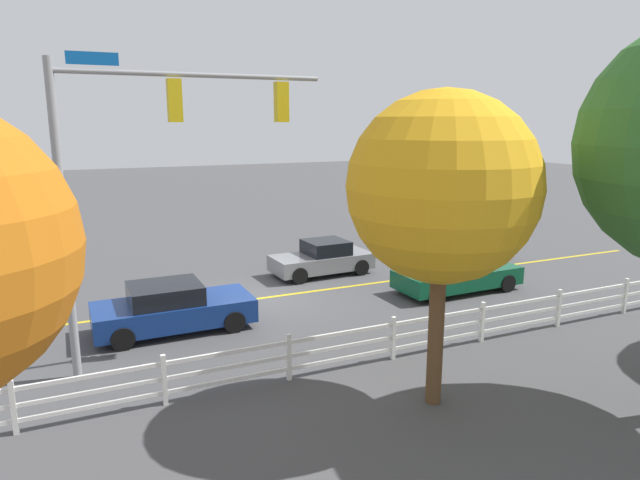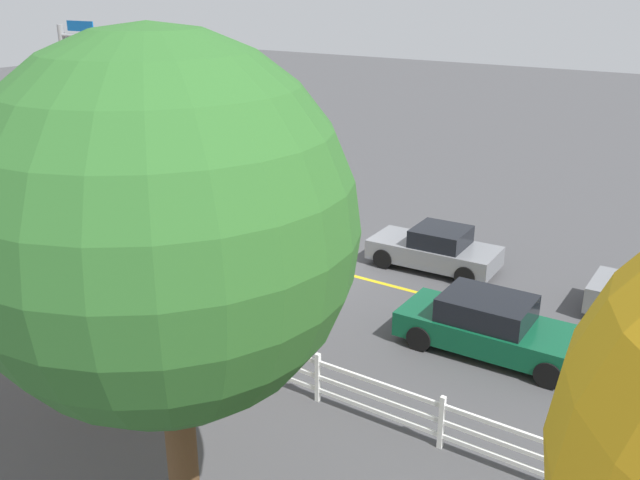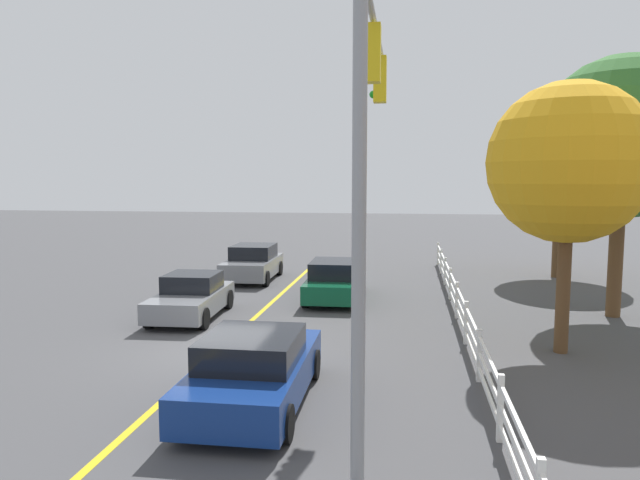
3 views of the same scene
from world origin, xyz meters
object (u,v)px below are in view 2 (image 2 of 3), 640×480
at_px(car_3, 492,327).
at_px(tree_3, 111,193).
at_px(car_0, 435,249).
at_px(tree_1, 163,229).
at_px(car_2, 198,242).

bearing_deg(car_3, tree_3, -132.35).
bearing_deg(car_0, car_3, 127.24).
distance_m(car_3, tree_1, 10.40).
height_order(car_3, tree_3, tree_3).
distance_m(car_2, car_3, 10.04).
height_order(car_2, tree_1, tree_1).
bearing_deg(tree_1, car_0, -80.78).
bearing_deg(tree_3, car_2, -56.46).
bearing_deg(tree_1, tree_3, -31.61).
bearing_deg(car_3, car_2, 176.91).
xyz_separation_m(car_2, car_3, (-10.04, 0.29, -0.01)).
bearing_deg(tree_3, tree_1, 148.39).
relative_size(car_2, tree_3, 0.68).
height_order(car_3, tree_1, tree_1).
height_order(car_2, car_3, car_2).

